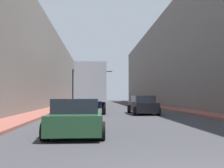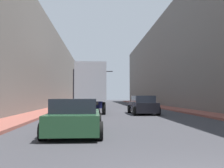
% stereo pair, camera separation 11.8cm
% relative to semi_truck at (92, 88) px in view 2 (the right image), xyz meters
% --- Properties ---
extents(sidewalk_right, '(2.15, 80.00, 0.15)m').
position_rel_semi_truck_xyz_m(sidewalk_right, '(9.23, 7.51, -2.32)').
color(sidewalk_right, brown).
rests_on(sidewalk_right, ground).
extents(sidewalk_left, '(2.15, 80.00, 0.15)m').
position_rel_semi_truck_xyz_m(sidewalk_left, '(-4.27, 7.51, -2.32)').
color(sidewalk_left, brown).
rests_on(sidewalk_left, ground).
extents(building_right, '(6.00, 80.00, 13.90)m').
position_rel_semi_truck_xyz_m(building_right, '(13.31, 7.51, 4.56)').
color(building_right, '#66605B').
rests_on(building_right, ground).
extents(building_left, '(6.00, 80.00, 11.01)m').
position_rel_semi_truck_xyz_m(building_left, '(-8.34, 7.51, 3.11)').
color(building_left, '#66605B').
rests_on(building_left, ground).
extents(semi_truck, '(2.49, 13.79, 4.20)m').
position_rel_semi_truck_xyz_m(semi_truck, '(0.00, 0.00, 0.00)').
color(semi_truck, '#B2B7C1').
rests_on(semi_truck, ground).
extents(sedan_car, '(2.14, 4.58, 1.40)m').
position_rel_semi_truck_xyz_m(sedan_car, '(-0.37, -15.85, -1.72)').
color(sedan_car, '#234C2D').
rests_on(sedan_car, ground).
extents(suv_car, '(2.08, 4.69, 1.55)m').
position_rel_semi_truck_xyz_m(suv_car, '(4.37, -5.09, -1.65)').
color(suv_car, black).
rests_on(suv_car, ground).
extents(traffic_signal_gantry, '(6.12, 0.35, 5.64)m').
position_rel_semi_truck_xyz_m(traffic_signal_gantry, '(-1.53, 12.32, 1.54)').
color(traffic_signal_gantry, black).
rests_on(traffic_signal_gantry, ground).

